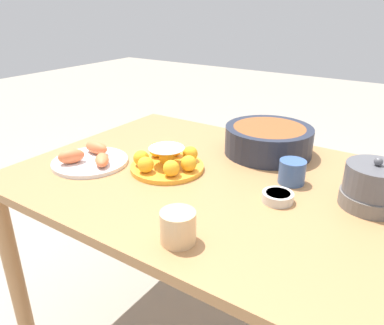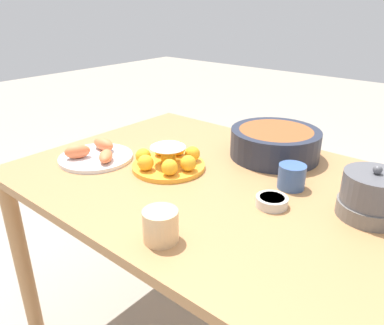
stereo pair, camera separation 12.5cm
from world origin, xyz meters
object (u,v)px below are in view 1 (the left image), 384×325
Objects in this scene: cake_plate at (167,161)px; warming_pot at (373,187)px; sauce_bowl at (278,197)px; seafood_platter at (90,159)px; cup_far at (292,172)px; cup_near at (178,227)px; dining_table at (217,203)px; serving_bowl at (268,139)px.

cake_plate is 0.64m from warming_pot.
sauce_bowl is 0.53× the size of warming_pot.
cake_plate is 0.28m from seafood_platter.
seafood_platter is 0.70m from cup_far.
warming_pot is (0.89, 0.24, 0.04)m from seafood_platter.
cup_near reaches higher than seafood_platter.
seafood_platter is at bearing -170.29° from sauce_bowl.
warming_pot reaches higher than sauce_bowl.
warming_pot is at bearing 14.79° from seafood_platter.
cup_near is 1.04× the size of cup_far.
cake_plate is at bearing 130.98° from cup_near.
seafood_platter is 3.06× the size of cup_near.
dining_table is 0.25m from sauce_bowl.
cup_far is at bearing 175.77° from warming_pot.
serving_bowl is (0.05, 0.29, 0.15)m from dining_table.
cup_near is 0.47m from cup_far.
cake_plate reaches higher than cup_far.
dining_table is at bearing 105.34° from cup_near.
sauce_bowl reaches higher than dining_table.
cup_near is (0.28, -0.32, 0.01)m from cake_plate.
sauce_bowl is 0.34× the size of seafood_platter.
cake_plate reaches higher than dining_table.
cake_plate is at bearing -169.16° from warming_pot.
cup_far is at bearing 76.02° from cup_near.
cake_plate is 1.48× the size of warming_pot.
sauce_bowl is (0.22, -0.04, 0.11)m from dining_table.
sauce_bowl is 0.14m from cup_far.
warming_pot is (0.45, 0.08, 0.16)m from dining_table.
seafood_platter is 3.18× the size of cup_far.
cup_far is at bearing 24.52° from dining_table.
cup_far is (0.39, 0.14, 0.01)m from cake_plate.
cake_plate is 0.40m from serving_bowl.
serving_bowl is at bearing 80.59° from dining_table.
warming_pot is at bearing 10.04° from dining_table.
seafood_platter is 0.92m from warming_pot.
cake_plate is 0.43m from cup_near.
serving_bowl is (0.23, 0.33, 0.02)m from cake_plate.
serving_bowl is 0.26m from cup_far.
sauce_bowl is 0.67m from seafood_platter.
cup_far is (0.65, 0.25, 0.02)m from seafood_platter.
cup_far is at bearing -49.56° from serving_bowl.
seafood_platter reaches higher than dining_table.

